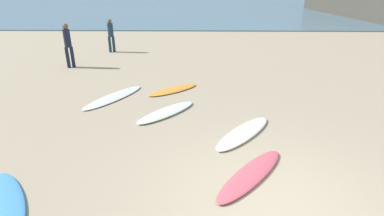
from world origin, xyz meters
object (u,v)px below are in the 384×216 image
object	(u,v)px
surfboard_4	(251,174)
surfboard_5	(244,133)
surfboard_2	(166,112)
surfboard_6	(114,97)
surfboard_1	(173,90)
surfboard_3	(5,201)
beachgoer_mid	(68,43)
beachgoer_near	(111,34)

from	to	relation	value
surfboard_4	surfboard_5	bearing A→B (deg)	125.53
surfboard_2	surfboard_6	bearing A→B (deg)	8.13
surfboard_1	surfboard_4	xyz separation A→B (m)	(1.88, -4.81, 0.01)
surfboard_2	surfboard_4	bearing A→B (deg)	164.68
surfboard_2	surfboard_3	bearing A→B (deg)	98.95
surfboard_4	beachgoer_mid	bearing A→B (deg)	168.84
surfboard_2	surfboard_3	world-z (taller)	surfboard_2
surfboard_3	beachgoer_mid	size ratio (longest dim) A/B	1.05
surfboard_5	surfboard_6	distance (m)	4.49
surfboard_1	surfboard_3	size ratio (longest dim) A/B	1.00
surfboard_1	beachgoer_near	world-z (taller)	beachgoer_near
surfboard_6	beachgoer_near	bearing A→B (deg)	-44.90
beachgoer_mid	surfboard_1	bearing A→B (deg)	116.70
surfboard_2	surfboard_4	world-z (taller)	surfboard_2
surfboard_1	surfboard_4	world-z (taller)	surfboard_4
surfboard_4	surfboard_5	size ratio (longest dim) A/B	0.98
surfboard_4	surfboard_5	distance (m)	1.71
surfboard_2	surfboard_1	bearing A→B (deg)	-49.62
surfboard_6	beachgoer_mid	world-z (taller)	beachgoer_mid
surfboard_1	beachgoer_mid	world-z (taller)	beachgoer_mid
surfboard_5	beachgoer_mid	world-z (taller)	beachgoer_mid
surfboard_4	surfboard_3	bearing A→B (deg)	-130.12
beachgoer_mid	surfboard_5	bearing A→B (deg)	106.47
surfboard_3	beachgoer_near	distance (m)	11.60
surfboard_2	beachgoer_mid	size ratio (longest dim) A/B	1.13
surfboard_2	surfboard_4	size ratio (longest dim) A/B	0.94
surfboard_3	surfboard_6	xyz separation A→B (m)	(0.58, 4.93, -0.01)
surfboard_2	surfboard_6	world-z (taller)	surfboard_2
surfboard_4	beachgoer_mid	distance (m)	10.10
surfboard_5	beachgoer_mid	distance (m)	8.93
surfboard_4	surfboard_5	xyz separation A→B (m)	(0.10, 1.71, 0.00)
surfboard_2	beachgoer_mid	world-z (taller)	beachgoer_mid
surfboard_1	surfboard_5	bearing A→B (deg)	173.48
surfboard_4	surfboard_6	distance (m)	5.52
beachgoer_mid	surfboard_3	bearing A→B (deg)	73.10
surfboard_6	beachgoer_mid	distance (m)	4.65
surfboard_3	beachgoer_mid	world-z (taller)	beachgoer_mid
surfboard_4	beachgoer_mid	size ratio (longest dim) A/B	1.20
surfboard_5	surfboard_2	bearing A→B (deg)	-172.74
surfboard_1	beachgoer_mid	xyz separation A→B (m)	(-4.59, 2.88, 1.00)
surfboard_2	surfboard_6	size ratio (longest dim) A/B	0.83
surfboard_4	beachgoer_mid	world-z (taller)	beachgoer_mid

